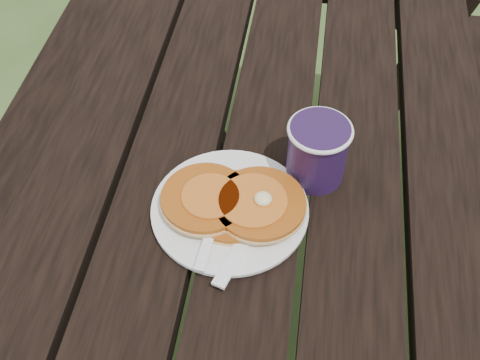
# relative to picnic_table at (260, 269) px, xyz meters

# --- Properties ---
(ground) EXTENTS (60.00, 60.00, 0.00)m
(ground) POSITION_rel_picnic_table_xyz_m (0.00, 0.00, -0.37)
(ground) COLOR #2D441D
(ground) RESTS_ON ground
(picnic_table) EXTENTS (1.36, 1.80, 0.75)m
(picnic_table) POSITION_rel_picnic_table_xyz_m (0.00, 0.00, 0.00)
(picnic_table) COLOR black
(picnic_table) RESTS_ON ground
(plate) EXTENTS (0.29, 0.29, 0.01)m
(plate) POSITION_rel_picnic_table_xyz_m (-0.04, -0.14, 0.39)
(plate) COLOR white
(plate) RESTS_ON picnic_table
(pancake_stack) EXTENTS (0.22, 0.14, 0.04)m
(pancake_stack) POSITION_rel_picnic_table_xyz_m (-0.03, -0.14, 0.41)
(pancake_stack) COLOR #B05613
(pancake_stack) RESTS_ON plate
(knife) EXTENTS (0.07, 0.18, 0.00)m
(knife) POSITION_rel_picnic_table_xyz_m (-0.01, -0.20, 0.39)
(knife) COLOR white
(knife) RESTS_ON plate
(fork) EXTENTS (0.04, 0.16, 0.01)m
(fork) POSITION_rel_picnic_table_xyz_m (-0.06, -0.21, 0.40)
(fork) COLOR white
(fork) RESTS_ON plate
(coffee_cup) EXTENTS (0.10, 0.10, 0.10)m
(coffee_cup) POSITION_rel_picnic_table_xyz_m (0.08, -0.05, 0.44)
(coffee_cup) COLOR #251339
(coffee_cup) RESTS_ON picnic_table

